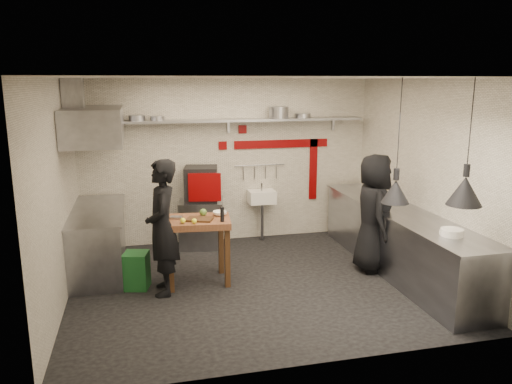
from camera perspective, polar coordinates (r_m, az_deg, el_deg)
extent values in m
plane|color=black|center=(7.06, 0.08, -10.43)|extent=(5.00, 5.00, 0.00)
plane|color=beige|center=(6.50, 0.09, 12.93)|extent=(5.00, 5.00, 0.00)
cube|color=silver|center=(8.67, -3.17, 3.52)|extent=(5.00, 0.04, 2.80)
cube|color=silver|center=(4.69, 6.11, -4.34)|extent=(5.00, 0.04, 2.80)
cube|color=silver|center=(6.54, -21.74, -0.33)|extent=(0.04, 4.20, 2.80)
cube|color=silver|center=(7.61, 18.71, 1.61)|extent=(0.04, 4.20, 2.80)
cube|color=#730405|center=(8.82, 2.94, 5.52)|extent=(1.70, 0.02, 0.14)
cube|color=#730405|center=(9.08, 6.55, 2.59)|extent=(0.14, 0.02, 1.10)
cube|color=#730405|center=(8.62, -1.54, 7.17)|extent=(0.14, 0.02, 0.14)
cube|color=#730405|center=(8.59, -3.83, 5.32)|extent=(0.14, 0.02, 0.14)
cube|color=gray|center=(8.41, -3.01, 8.18)|extent=(4.60, 0.34, 0.04)
cube|color=gray|center=(8.43, -16.09, 7.05)|extent=(0.04, 0.06, 0.24)
cube|color=gray|center=(8.56, -3.18, 7.59)|extent=(0.04, 0.06, 0.24)
cube|color=gray|center=(9.09, 8.79, 7.75)|extent=(0.04, 0.06, 0.24)
cylinder|color=gray|center=(8.26, -13.45, 8.24)|extent=(0.31, 0.31, 0.09)
cylinder|color=gray|center=(8.27, -11.19, 8.28)|extent=(0.29, 0.29, 0.07)
cylinder|color=gray|center=(8.59, 2.60, 9.08)|extent=(0.36, 0.36, 0.20)
cylinder|color=gray|center=(8.72, 5.37, 8.70)|extent=(0.28, 0.28, 0.08)
cube|color=gray|center=(8.53, -6.22, -3.56)|extent=(0.83, 0.78, 0.80)
cube|color=black|center=(8.32, -6.29, 0.91)|extent=(0.61, 0.58, 0.58)
cube|color=#730405|center=(8.05, -5.88, 0.54)|extent=(0.52, 0.13, 0.46)
cube|color=black|center=(8.06, -5.95, 0.55)|extent=(0.36, 0.08, 0.34)
cube|color=white|center=(8.73, 0.65, -0.55)|extent=(0.46, 0.34, 0.22)
cylinder|color=gray|center=(8.69, 0.65, 0.61)|extent=(0.03, 0.03, 0.14)
cylinder|color=gray|center=(8.80, 0.70, -3.40)|extent=(0.06, 0.06, 0.66)
cylinder|color=gray|center=(8.75, 0.43, 3.10)|extent=(0.90, 0.02, 0.02)
cube|color=gray|center=(7.67, 15.98, -5.47)|extent=(0.70, 3.80, 0.90)
cube|color=gray|center=(7.54, 16.19, -2.10)|extent=(0.76, 3.90, 0.03)
cylinder|color=white|center=(6.48, 21.49, -4.32)|extent=(0.29, 0.29, 0.09)
cylinder|color=white|center=(6.51, 21.10, -4.39)|extent=(0.25, 0.25, 0.05)
cube|color=gray|center=(7.75, -17.54, -5.37)|extent=(0.70, 1.90, 0.90)
cube|color=gray|center=(7.63, -17.77, -2.04)|extent=(0.76, 2.00, 0.03)
cube|color=gray|center=(7.42, -18.02, 7.25)|extent=(0.78, 1.60, 0.50)
cube|color=gray|center=(7.42, -20.18, 10.20)|extent=(0.28, 0.28, 0.50)
cube|color=#195A25|center=(7.03, -13.49, -8.70)|extent=(0.38, 0.38, 0.50)
cube|color=#472C17|center=(6.80, -6.45, -3.11)|extent=(0.41, 0.35, 0.02)
cylinder|color=black|center=(6.67, -3.88, -2.57)|extent=(0.06, 0.06, 0.20)
sphere|color=#F4FD2B|center=(6.65, -8.36, -3.26)|extent=(0.08, 0.08, 0.07)
sphere|color=#F4FD2B|center=(6.62, -7.07, -3.31)|extent=(0.08, 0.08, 0.07)
sphere|color=#567E33|center=(7.00, -6.06, -2.32)|extent=(0.11, 0.11, 0.10)
cube|color=gray|center=(6.91, -9.11, -2.90)|extent=(0.19, 0.15, 0.03)
imported|color=white|center=(6.99, -4.16, -2.45)|extent=(0.24, 0.24, 0.06)
imported|color=black|center=(6.61, -10.67, -4.03)|extent=(0.45, 0.66, 1.79)
imported|color=black|center=(7.50, 13.29, -2.36)|extent=(0.73, 0.95, 1.74)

